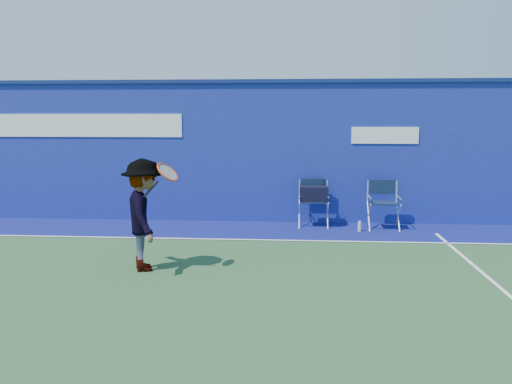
# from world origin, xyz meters

# --- Properties ---
(ground) EXTENTS (80.00, 80.00, 0.00)m
(ground) POSITION_xyz_m (0.00, 0.00, 0.00)
(ground) COLOR #2A502A
(ground) RESTS_ON ground
(stadium_wall) EXTENTS (24.00, 0.50, 3.08)m
(stadium_wall) POSITION_xyz_m (-0.00, 5.20, 1.55)
(stadium_wall) COLOR navy
(stadium_wall) RESTS_ON ground
(out_of_bounds_strip) EXTENTS (24.00, 1.80, 0.01)m
(out_of_bounds_strip) POSITION_xyz_m (0.00, 4.10, 0.00)
(out_of_bounds_strip) COLOR navy
(out_of_bounds_strip) RESTS_ON ground
(court_lines) EXTENTS (24.00, 12.00, 0.01)m
(court_lines) POSITION_xyz_m (0.00, 0.60, 0.01)
(court_lines) COLOR white
(court_lines) RESTS_ON out_of_bounds_strip
(directors_chair_left) EXTENTS (0.59, 0.55, 0.99)m
(directors_chair_left) POSITION_xyz_m (2.11, 4.58, 0.42)
(directors_chair_left) COLOR silver
(directors_chair_left) RESTS_ON ground
(directors_chair_right) EXTENTS (0.59, 0.53, 0.99)m
(directors_chair_right) POSITION_xyz_m (3.53, 4.44, 0.31)
(directors_chair_right) COLOR silver
(directors_chair_right) RESTS_ON ground
(water_bottle) EXTENTS (0.07, 0.07, 0.21)m
(water_bottle) POSITION_xyz_m (3.02, 4.13, 0.11)
(water_bottle) COLOR silver
(water_bottle) RESTS_ON ground
(tennis_player) EXTENTS (1.08, 1.24, 1.68)m
(tennis_player) POSITION_xyz_m (-0.53, 1.16, 0.84)
(tennis_player) COLOR #EA4738
(tennis_player) RESTS_ON ground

